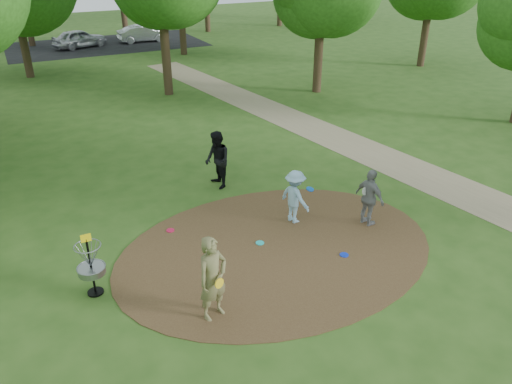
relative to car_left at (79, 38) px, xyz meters
name	(u,v)px	position (x,y,z in m)	size (l,w,h in m)	color
ground	(277,249)	(-0.06, -29.62, -0.65)	(100.00, 100.00, 0.00)	#2D5119
dirt_clearing	(277,249)	(-0.06, -29.62, -0.64)	(8.40, 8.40, 0.02)	#47301C
footpath	(415,172)	(6.44, -27.62, -0.65)	(2.00, 40.00, 0.01)	#8C7A5B
parking_lot	(107,44)	(1.94, 0.38, -0.65)	(14.00, 8.00, 0.01)	black
player_observer_with_disc	(213,279)	(-2.47, -31.22, 0.30)	(0.80, 0.65, 1.91)	olive
player_throwing_with_disc	(295,197)	(1.05, -28.59, 0.12)	(1.03, 1.11, 1.55)	#93BEDB
player_walking_with_disc	(217,160)	(0.01, -25.59, 0.27)	(0.70, 0.90, 1.84)	black
player_waiting_with_disc	(370,198)	(2.78, -29.65, 0.17)	(0.55, 1.02, 1.65)	gray
disc_ground_cyan	(260,243)	(-0.34, -29.20, -0.62)	(0.22, 0.22, 0.02)	#18C0C0
disc_ground_blue	(344,255)	(1.29, -30.65, -0.62)	(0.22, 0.22, 0.02)	#0C2CD7
disc_ground_red	(170,230)	(-2.23, -27.54, -0.62)	(0.22, 0.22, 0.02)	#D31544
car_left	(79,38)	(0.00, 0.00, 0.00)	(1.54, 3.83, 1.31)	#B1B1B9
car_right	(143,34)	(4.70, 0.17, -0.04)	(1.31, 3.75, 1.23)	#B0B3B8
disc_golf_basket	(90,261)	(-4.56, -29.32, 0.22)	(0.63, 0.63, 1.54)	black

